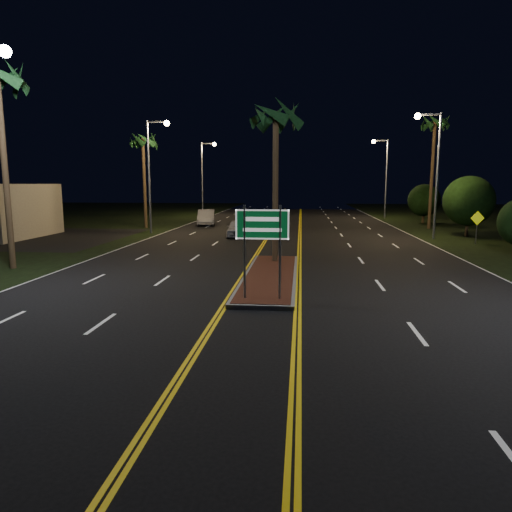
# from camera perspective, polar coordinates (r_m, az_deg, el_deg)

# --- Properties ---
(ground) EXTENTS (120.00, 120.00, 0.00)m
(ground) POSITION_cam_1_polar(r_m,az_deg,el_deg) (13.07, -0.29, -9.03)
(ground) COLOR black
(ground) RESTS_ON ground
(median_island) EXTENTS (2.25, 10.25, 0.17)m
(median_island) POSITION_cam_1_polar(r_m,az_deg,el_deg) (19.81, 1.80, -2.51)
(median_island) COLOR gray
(median_island) RESTS_ON ground
(highway_sign) EXTENTS (1.80, 0.08, 3.20)m
(highway_sign) POSITION_cam_1_polar(r_m,az_deg,el_deg) (15.30, 0.78, 2.85)
(highway_sign) COLOR gray
(highway_sign) RESTS_ON ground
(streetlight_left_mid) EXTENTS (1.91, 0.44, 9.00)m
(streetlight_left_mid) POSITION_cam_1_polar(r_m,az_deg,el_deg) (38.29, -12.73, 11.26)
(streetlight_left_mid) COLOR gray
(streetlight_left_mid) RESTS_ON ground
(streetlight_left_far) EXTENTS (1.91, 0.44, 9.00)m
(streetlight_left_far) POSITION_cam_1_polar(r_m,az_deg,el_deg) (57.62, -6.40, 10.63)
(streetlight_left_far) COLOR gray
(streetlight_left_far) RESTS_ON ground
(streetlight_right_mid) EXTENTS (1.91, 0.44, 9.00)m
(streetlight_right_mid) POSITION_cam_1_polar(r_m,az_deg,el_deg) (35.64, 21.21, 11.06)
(streetlight_right_mid) COLOR gray
(streetlight_right_mid) RESTS_ON ground
(streetlight_right_far) EXTENTS (1.91, 0.44, 9.00)m
(streetlight_right_far) POSITION_cam_1_polar(r_m,az_deg,el_deg) (55.18, 15.63, 10.43)
(streetlight_right_far) COLOR gray
(streetlight_right_far) RESTS_ON ground
(palm_median) EXTENTS (2.40, 2.40, 8.30)m
(palm_median) POSITION_cam_1_polar(r_m,az_deg,el_deg) (23.12, 2.50, 17.07)
(palm_median) COLOR #382819
(palm_median) RESTS_ON ground
(palm_left_far) EXTENTS (2.40, 2.40, 8.80)m
(palm_left_far) POSITION_cam_1_polar(r_m,az_deg,el_deg) (42.90, -13.97, 13.76)
(palm_left_far) COLOR #382819
(palm_left_far) RESTS_ON ground
(palm_right_far) EXTENTS (2.40, 2.40, 10.30)m
(palm_right_far) POSITION_cam_1_polar(r_m,az_deg,el_deg) (44.19, 21.47, 15.09)
(palm_right_far) COLOR #382819
(palm_right_far) RESTS_ON ground
(shrub_mid) EXTENTS (3.78, 3.78, 4.62)m
(shrub_mid) POSITION_cam_1_polar(r_m,az_deg,el_deg) (38.54, 25.05, 6.26)
(shrub_mid) COLOR #382819
(shrub_mid) RESTS_ON ground
(shrub_far) EXTENTS (3.24, 3.24, 3.96)m
(shrub_far) POSITION_cam_1_polar(r_m,az_deg,el_deg) (49.98, 20.27, 6.56)
(shrub_far) COLOR #382819
(shrub_far) RESTS_ON ground
(car_near) EXTENTS (2.32, 4.70, 1.52)m
(car_near) POSITION_cam_1_polar(r_m,az_deg,el_deg) (34.99, -2.33, 3.67)
(car_near) COLOR #B8B9BF
(car_near) RESTS_ON ground
(car_far) EXTENTS (3.12, 5.56, 1.75)m
(car_far) POSITION_cam_1_polar(r_m,az_deg,el_deg) (45.02, -6.24, 4.99)
(car_far) COLOR #9D9DA6
(car_far) RESTS_ON ground
(warning_sign) EXTENTS (0.93, 0.19, 2.23)m
(warning_sign) POSITION_cam_1_polar(r_m,az_deg,el_deg) (33.86, 25.91, 3.72)
(warning_sign) COLOR gray
(warning_sign) RESTS_ON ground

